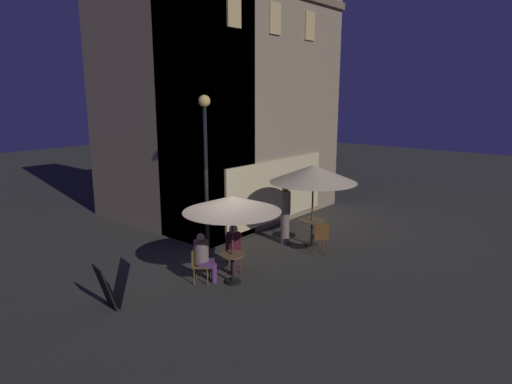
# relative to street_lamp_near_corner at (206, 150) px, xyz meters

# --- Properties ---
(ground_plane) EXTENTS (60.00, 60.00, 0.00)m
(ground_plane) POSITION_rel_street_lamp_near_corner_xyz_m (-0.61, -1.04, -3.03)
(ground_plane) COLOR #36352E
(cafe_building) EXTENTS (7.33, 6.29, 8.63)m
(cafe_building) POSITION_rel_street_lamp_near_corner_xyz_m (2.98, 2.50, 1.28)
(cafe_building) COLOR #9A8366
(cafe_building) RESTS_ON ground
(street_lamp_near_corner) EXTENTS (0.31, 0.31, 4.45)m
(street_lamp_near_corner) POSITION_rel_street_lamp_near_corner_xyz_m (0.00, 0.00, 0.00)
(street_lamp_near_corner) COLOR black
(street_lamp_near_corner) RESTS_ON ground
(menu_sandwich_board) EXTENTS (0.76, 0.68, 0.96)m
(menu_sandwich_board) POSITION_rel_street_lamp_near_corner_xyz_m (-3.30, -0.53, -2.53)
(menu_sandwich_board) COLOR #252025
(menu_sandwich_board) RESTS_ON ground
(cafe_table_0) EXTENTS (0.75, 0.75, 0.79)m
(cafe_table_0) POSITION_rel_street_lamp_near_corner_xyz_m (2.78, -1.60, -2.45)
(cafe_table_0) COLOR black
(cafe_table_0) RESTS_ON ground
(cafe_table_1) EXTENTS (0.60, 0.60, 0.73)m
(cafe_table_1) POSITION_rel_street_lamp_near_corner_xyz_m (-0.76, -1.65, -2.55)
(cafe_table_1) COLOR black
(cafe_table_1) RESTS_ON ground
(patio_umbrella_0) EXTENTS (2.57, 2.57, 2.46)m
(patio_umbrella_0) POSITION_rel_street_lamp_near_corner_xyz_m (2.78, -1.60, -0.83)
(patio_umbrella_0) COLOR black
(patio_umbrella_0) RESTS_ON ground
(patio_umbrella_1) EXTENTS (2.32, 2.32, 2.15)m
(patio_umbrella_1) POSITION_rel_street_lamp_near_corner_xyz_m (-0.76, -1.65, -1.06)
(patio_umbrella_1) COLOR black
(patio_umbrella_1) RESTS_ON ground
(cafe_chair_0) EXTENTS (0.59, 0.59, 0.95)m
(cafe_chair_0) POSITION_rel_street_lamp_near_corner_xyz_m (2.22, -2.25, -2.45)
(cafe_chair_0) COLOR brown
(cafe_chair_0) RESTS_ON ground
(cafe_chair_1) EXTENTS (0.61, 0.61, 0.91)m
(cafe_chair_1) POSITION_rel_street_lamp_near_corner_xyz_m (-0.11, -1.08, -2.47)
(cafe_chair_1) COLOR #4E3222
(cafe_chair_1) RESTS_ON ground
(cafe_chair_2) EXTENTS (0.56, 0.56, 0.84)m
(cafe_chair_2) POSITION_rel_street_lamp_near_corner_xyz_m (-1.28, -0.99, -2.52)
(cafe_chair_2) COLOR brown
(cafe_chair_2) RESTS_ON ground
(patron_seated_0) EXTENTS (0.55, 0.54, 1.23)m
(patron_seated_0) POSITION_rel_street_lamp_near_corner_xyz_m (-0.22, -1.18, -2.33)
(patron_seated_0) COLOR #4D1825
(patron_seated_0) RESTS_ON ground
(patron_seated_1) EXTENTS (0.52, 0.54, 1.24)m
(patron_seated_1) POSITION_rel_street_lamp_near_corner_xyz_m (-1.20, -1.09, -2.32)
(patron_seated_1) COLOR #61326E
(patron_seated_1) RESTS_ON ground
(patron_standing_2) EXTENTS (0.32, 0.32, 1.83)m
(patron_standing_2) POSITION_rel_street_lamp_near_corner_xyz_m (2.40, -0.88, -2.09)
(patron_standing_2) COLOR slate
(patron_standing_2) RESTS_ON ground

